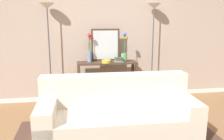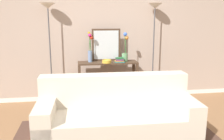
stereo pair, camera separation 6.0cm
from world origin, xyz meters
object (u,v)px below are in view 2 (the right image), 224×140
(floor_lamp_left, at_px, (49,26))
(book_stack, at_px, (119,60))
(vase_tall_flowers, at_px, (90,48))
(couch, at_px, (117,117))
(console_table, at_px, (108,76))
(vase_short_flowers, at_px, (125,51))
(fruit_bowl, at_px, (107,61))
(wall_mirror, at_px, (106,45))
(book_row_under_console, at_px, (94,101))
(floor_lamp_right, at_px, (154,25))

(floor_lamp_left, bearing_deg, book_stack, -7.96)
(vase_tall_flowers, relative_size, book_stack, 3.02)
(couch, distance_m, console_table, 1.44)
(floor_lamp_left, relative_size, vase_short_flowers, 3.44)
(fruit_bowl, height_order, book_stack, book_stack)
(couch, relative_size, console_table, 1.88)
(vase_short_flowers, bearing_deg, console_table, 179.75)
(couch, height_order, book_stack, book_stack)
(wall_mirror, bearing_deg, fruit_bowl, -94.53)
(wall_mirror, bearing_deg, vase_short_flowers, -21.63)
(console_table, relative_size, wall_mirror, 1.83)
(console_table, bearing_deg, fruit_bowl, -107.01)
(fruit_bowl, bearing_deg, book_row_under_console, 157.94)
(vase_short_flowers, bearing_deg, vase_tall_flowers, 177.46)
(floor_lamp_left, distance_m, vase_tall_flowers, 0.87)
(wall_mirror, height_order, book_stack, wall_mirror)
(book_stack, bearing_deg, fruit_bowl, -174.00)
(console_table, bearing_deg, book_row_under_console, 180.00)
(couch, distance_m, book_row_under_console, 1.46)
(floor_lamp_right, distance_m, book_stack, 1.00)
(console_table, height_order, book_row_under_console, console_table)
(book_stack, bearing_deg, book_row_under_console, 171.47)
(couch, distance_m, wall_mirror, 1.77)
(floor_lamp_right, distance_m, wall_mirror, 1.04)
(fruit_bowl, xyz_separation_m, book_stack, (0.25, 0.03, 0.01))
(floor_lamp_left, bearing_deg, vase_short_flowers, -4.38)
(console_table, height_order, wall_mirror, wall_mirror)
(couch, distance_m, book_stack, 1.49)
(floor_lamp_left, xyz_separation_m, wall_mirror, (1.08, 0.03, -0.37))
(console_table, relative_size, floor_lamp_left, 0.59)
(vase_short_flowers, xyz_separation_m, book_row_under_console, (-0.62, 0.00, -0.99))
(floor_lamp_left, distance_m, book_stack, 1.47)
(wall_mirror, relative_size, book_row_under_console, 1.61)
(couch, xyz_separation_m, book_stack, (0.28, 1.34, 0.58))
(vase_short_flowers, bearing_deg, wall_mirror, 158.37)
(book_row_under_console, bearing_deg, floor_lamp_left, 172.39)
(floor_lamp_left, height_order, floor_lamp_right, floor_lamp_right)
(fruit_bowl, bearing_deg, book_stack, 6.00)
(couch, relative_size, floor_lamp_right, 1.11)
(book_row_under_console, bearing_deg, console_table, -0.00)
(wall_mirror, relative_size, book_stack, 3.28)
(book_row_under_console, bearing_deg, wall_mirror, 27.37)
(floor_lamp_left, height_order, book_stack, floor_lamp_left)
(couch, bearing_deg, book_row_under_console, 98.89)
(fruit_bowl, bearing_deg, couch, -91.23)
(couch, distance_m, fruit_bowl, 1.43)
(console_table, distance_m, book_stack, 0.39)
(floor_lamp_right, height_order, wall_mirror, floor_lamp_right)
(couch, bearing_deg, console_table, 87.60)
(vase_tall_flowers, bearing_deg, book_row_under_console, -28.79)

